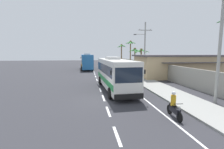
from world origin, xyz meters
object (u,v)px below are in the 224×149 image
utility_pole_mid (144,48)px  palm_fourth (135,54)px  palm_second (130,49)px  roadside_building (181,66)px  motorcycle_beside_bus (117,73)px  palm_nearest (122,52)px  palm_farthest (141,56)px  pedestrian_near_kerb (133,69)px  motorcycle_trailing (174,107)px  utility_pole_nearest (220,40)px  coach_bus_far_lane (87,61)px  coach_bus_foreground (115,73)px

utility_pole_mid → palm_fourth: bearing=85.4°
palm_second → roadside_building: size_ratio=0.47×
motorcycle_beside_bus → palm_nearest: palm_nearest is taller
palm_fourth → palm_farthest: palm_fourth is taller
pedestrian_near_kerb → palm_farthest: size_ratio=0.34×
palm_fourth → roadside_building: 11.53m
motorcycle_beside_bus → roadside_building: size_ratio=0.13×
palm_second → roadside_building: bearing=-74.9°
motorcycle_beside_bus → pedestrian_near_kerb: size_ratio=1.15×
motorcycle_beside_bus → palm_farthest: palm_farthest is taller
motorcycle_beside_bus → motorcycle_trailing: motorcycle_trailing is taller
utility_pole_nearest → palm_second: bearing=87.7°
coach_bus_far_lane → utility_pole_nearest: utility_pole_nearest is taller
motorcycle_beside_bus → utility_pole_nearest: 17.35m
palm_nearest → palm_farthest: bearing=-87.7°
coach_bus_far_lane → utility_pole_nearest: bearing=-70.6°
coach_bus_foreground → palm_nearest: palm_nearest is taller
coach_bus_foreground → palm_second: palm_second is taller
motorcycle_beside_bus → palm_fourth: size_ratio=0.37×
palm_second → palm_farthest: palm_second is taller
coach_bus_far_lane → motorcycle_beside_bus: coach_bus_far_lane is taller
motorcycle_trailing → palm_farthest: bearing=76.5°
motorcycle_beside_bus → palm_fourth: 10.69m
coach_bus_far_lane → roadside_building: 22.15m
coach_bus_far_lane → motorcycle_trailing: size_ratio=5.49×
coach_bus_foreground → palm_second: bearing=71.2°
coach_bus_far_lane → palm_fourth: (10.85, -5.10, 1.83)m
coach_bus_foreground → utility_pole_mid: bearing=55.3°
coach_bus_foreground → motorcycle_beside_bus: coach_bus_foreground is taller
palm_second → motorcycle_beside_bus: bearing=-112.6°
palm_nearest → palm_second: size_ratio=0.91×
motorcycle_beside_bus → utility_pole_nearest: (5.15, -15.96, 4.46)m
motorcycle_beside_bus → palm_nearest: bearing=76.2°
pedestrian_near_kerb → utility_pole_mid: 5.10m
coach_bus_foreground → motorcycle_trailing: (2.39, -8.51, -1.22)m
utility_pole_mid → palm_farthest: bearing=79.2°
coach_bus_far_lane → palm_farthest: bearing=-40.1°
palm_nearest → roadside_building: (5.87, -22.02, -2.59)m
pedestrian_near_kerb → palm_second: bearing=49.8°
palm_second → coach_bus_foreground: bearing=-108.8°
coach_bus_far_lane → palm_nearest: 12.63m
utility_pole_nearest → palm_nearest: bearing=90.2°
palm_second → palm_farthest: 11.04m
utility_pole_mid → palm_second: bearing=84.5°
motorcycle_trailing → pedestrian_near_kerb: bearing=80.7°
coach_bus_foreground → coach_bus_far_lane: bearing=97.8°
utility_pole_nearest → motorcycle_trailing: bearing=-156.0°
motorcycle_trailing → pedestrian_near_kerb: (3.55, 21.63, 0.36)m
palm_fourth → palm_nearest: bearing=92.6°
motorcycle_beside_bus → utility_pole_mid: bearing=6.6°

